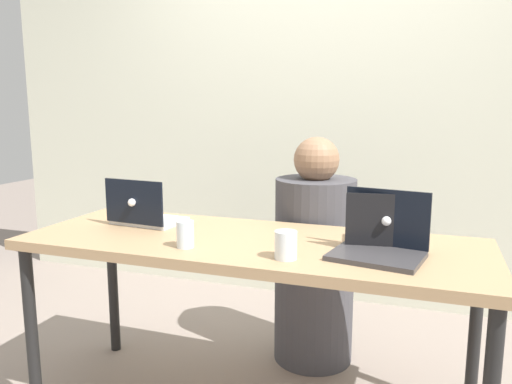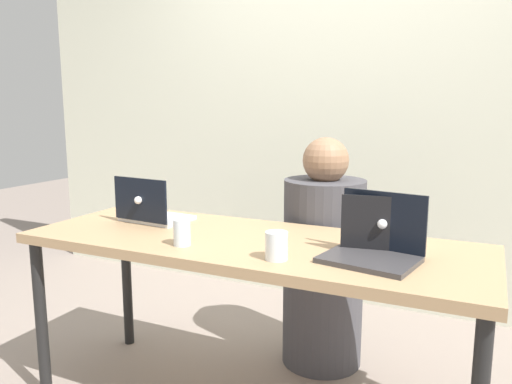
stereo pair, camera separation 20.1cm
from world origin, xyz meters
name	(u,v)px [view 2 (the right image)]	position (x,y,z in m)	size (l,w,h in m)	color
back_wall	(347,119)	(0.00, 1.43, 1.19)	(4.77, 0.10, 2.38)	silver
desk	(249,256)	(0.00, 0.00, 0.69)	(1.83, 0.66, 0.75)	tan
person_at_center	(323,265)	(0.14, 0.55, 0.50)	(0.44, 0.44, 1.13)	#454449
laptop_back_left	(152,212)	(-0.53, 0.08, 0.80)	(0.31, 0.26, 0.21)	silver
laptop_back_right	(382,237)	(0.51, 0.08, 0.80)	(0.32, 0.27, 0.21)	#B6B7BC
laptop_front_right	(374,246)	(0.51, -0.05, 0.80)	(0.34, 0.29, 0.23)	#3B393B
water_glass_right	(276,248)	(0.20, -0.20, 0.80)	(0.08, 0.08, 0.10)	white
water_glass_left	(182,234)	(-0.19, -0.19, 0.80)	(0.07, 0.07, 0.10)	silver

